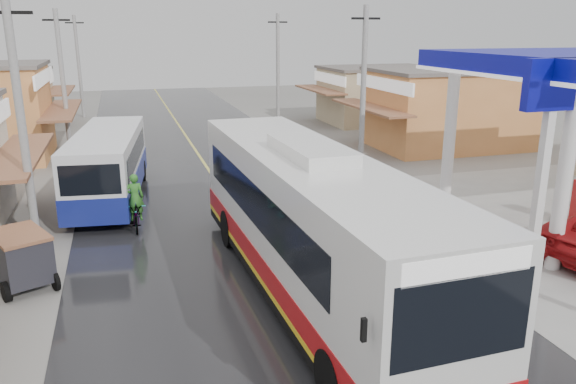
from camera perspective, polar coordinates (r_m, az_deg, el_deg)
name	(u,v)px	position (r m, az deg, el deg)	size (l,w,h in m)	color
ground	(341,368)	(12.55, 5.41, -17.42)	(120.00, 120.00, 0.00)	slate
road	(219,186)	(25.92, -6.99, 0.60)	(12.00, 90.00, 0.02)	black
centre_line	(219,186)	(25.91, -6.99, 0.63)	(0.15, 90.00, 0.01)	#D8CC4C
shopfronts_right	(538,178)	(29.66, 24.04, 1.27)	(11.00, 44.00, 4.80)	#BAB3A3
utility_poles_left	(58,193)	(26.73, -22.31, -0.06)	(1.60, 50.00, 8.00)	gray
utility_poles_right	(360,175)	(27.89, 7.33, 1.69)	(1.60, 36.00, 8.00)	gray
coach_bus	(308,224)	(14.78, 2.09, -3.27)	(3.41, 13.44, 4.17)	silver
second_bus	(108,165)	(24.31, -17.78, 2.66)	(3.38, 8.92, 2.89)	silver
cyclist	(136,211)	(20.79, -15.20, -1.86)	(0.68, 1.94, 2.09)	black
tricycle_near	(21,256)	(17.24, -25.50, -5.93)	(2.08, 2.28, 1.58)	#26262D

